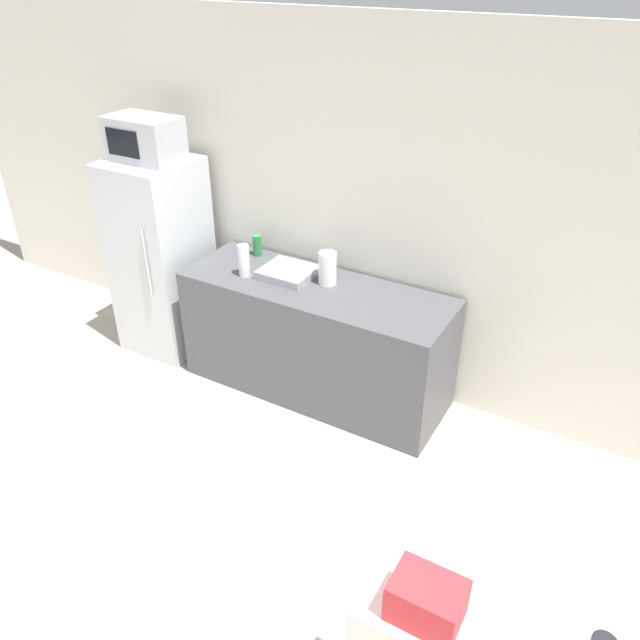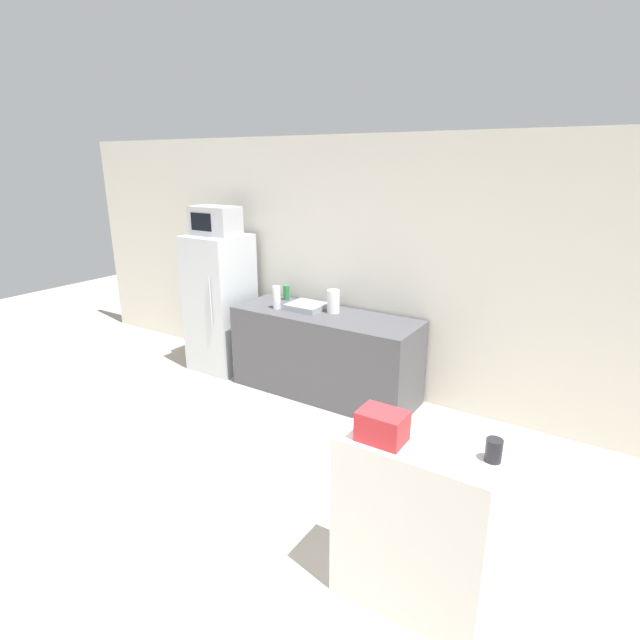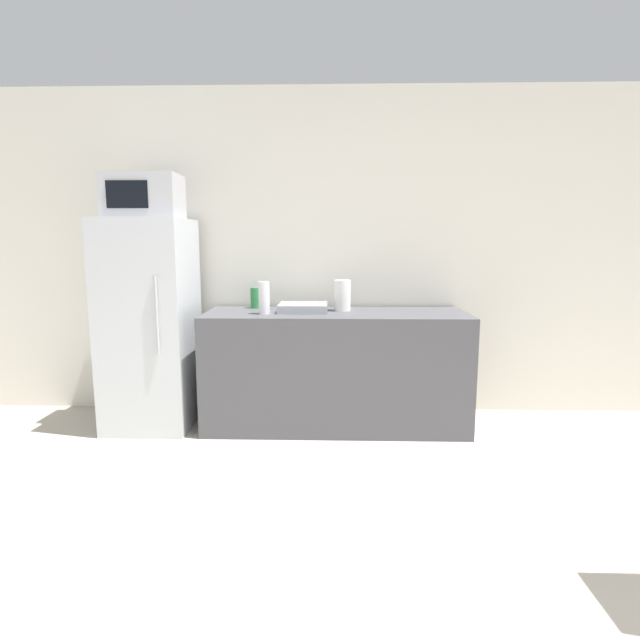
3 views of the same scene
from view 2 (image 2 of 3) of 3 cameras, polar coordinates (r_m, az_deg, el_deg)
name	(u,v)px [view 2 (image 2 of 3)]	position (r m, az deg, el deg)	size (l,w,h in m)	color
ground_plane	(100,570)	(3.61, -23.81, -24.72)	(14.00, 14.00, 0.00)	#B2A899
wall_back	(357,267)	(5.19, 4.26, 6.01)	(8.00, 0.06, 2.60)	silver
refrigerator	(220,303)	(5.87, -11.31, 1.90)	(0.62, 0.64, 1.57)	silver
microwave	(215,221)	(5.69, -11.90, 11.04)	(0.53, 0.33, 0.31)	#BCBCC1
counter	(325,354)	(5.19, 0.53, -3.91)	(1.96, 0.67, 0.88)	#4C4C51
sink_basin	(307,306)	(5.19, -1.55, 1.57)	(0.37, 0.33, 0.06)	#9EA3A8
bottle_tall	(277,297)	(5.21, -4.98, 2.58)	(0.08, 0.08, 0.24)	silver
bottle_short	(286,293)	(5.55, -3.86, 3.15)	(0.07, 0.07, 0.16)	#2D7F42
shelf_cabinet	(412,528)	(2.90, 10.47, -22.29)	(0.82, 0.34, 0.99)	white
basket	(382,426)	(2.60, 7.12, -11.93)	(0.24, 0.17, 0.16)	red
jar	(494,450)	(2.56, 19.24, -13.88)	(0.08, 0.08, 0.11)	#232328
paper_towel_roll	(333,301)	(5.05, 1.53, 2.14)	(0.13, 0.13, 0.23)	white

